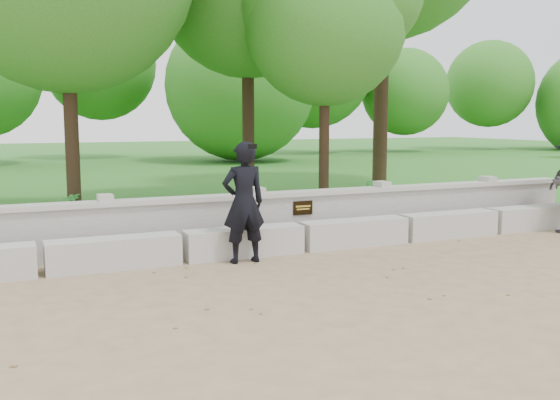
{
  "coord_description": "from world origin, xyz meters",
  "views": [
    {
      "loc": [
        -4.37,
        -7.14,
        2.15
      ],
      "look_at": [
        -0.49,
        1.65,
        0.9
      ],
      "focal_mm": 40.0,
      "sensor_mm": 36.0,
      "label": 1
    }
  ],
  "objects": [
    {
      "name": "ground",
      "position": [
        0.0,
        0.0,
        0.0
      ],
      "size": [
        80.0,
        80.0,
        0.0
      ],
      "primitive_type": "plane",
      "color": "#A08162",
      "rests_on": "ground"
    },
    {
      "name": "lawn",
      "position": [
        0.0,
        14.0,
        0.12
      ],
      "size": [
        40.0,
        22.0,
        0.25
      ],
      "primitive_type": "cube",
      "color": "#2B6E23",
      "rests_on": "ground"
    },
    {
      "name": "concrete_bench",
      "position": [
        0.0,
        1.9,
        0.22
      ],
      "size": [
        11.9,
        0.45,
        0.45
      ],
      "color": "beige",
      "rests_on": "ground"
    },
    {
      "name": "parapet_wall",
      "position": [
        0.0,
        2.6,
        0.46
      ],
      "size": [
        12.5,
        0.35,
        0.9
      ],
      "color": "#BAB7AF",
      "rests_on": "ground"
    },
    {
      "name": "man_main",
      "position": [
        -1.15,
        1.5,
        0.91
      ],
      "size": [
        0.67,
        0.6,
        1.82
      ],
      "color": "black",
      "rests_on": "ground"
    },
    {
      "name": "tree_near_right",
      "position": [
        1.57,
        4.1,
        4.23
      ],
      "size": [
        3.2,
        3.2,
        5.59
      ],
      "color": "#382619",
      "rests_on": "lawn"
    },
    {
      "name": "shrub_a",
      "position": [
        -1.49,
        3.3,
        0.53
      ],
      "size": [
        0.34,
        0.28,
        0.55
      ],
      "primitive_type": "imported",
      "rotation": [
        0.0,
        0.0,
        0.34
      ],
      "color": "#2C8231",
      "rests_on": "lawn"
    },
    {
      "name": "shrub_b",
      "position": [
        3.16,
        4.85,
        0.51
      ],
      "size": [
        0.3,
        0.34,
        0.51
      ],
      "primitive_type": "imported",
      "rotation": [
        0.0,
        0.0,
        1.87
      ],
      "color": "#2C8231",
      "rests_on": "lawn"
    },
    {
      "name": "shrub_d",
      "position": [
        -3.32,
        4.58,
        0.55
      ],
      "size": [
        0.44,
        0.45,
        0.59
      ],
      "primitive_type": "imported",
      "rotation": [
        0.0,
        0.0,
        5.41
      ],
      "color": "#2C8231",
      "rests_on": "lawn"
    }
  ]
}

